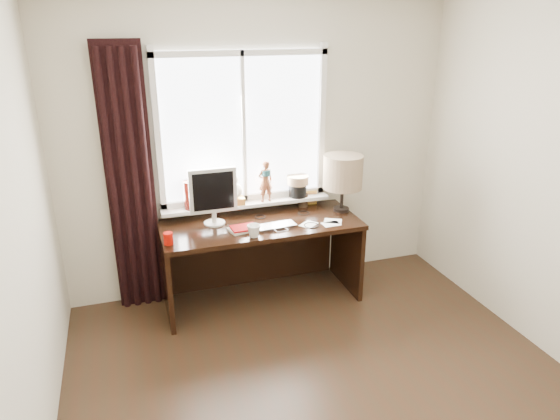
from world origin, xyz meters
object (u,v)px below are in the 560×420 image
object	(u,v)px
laptop	(276,226)
mug	(254,231)
red_cup	(168,239)
table_lamp	(343,173)
monitor	(213,193)
desk	(258,244)

from	to	relation	value
laptop	mug	size ratio (longest dim) A/B	3.07
laptop	mug	world-z (taller)	mug
red_cup	table_lamp	bearing A→B (deg)	8.87
monitor	red_cup	bearing A→B (deg)	-144.69
desk	red_cup	bearing A→B (deg)	-159.76
desk	table_lamp	distance (m)	0.99
desk	table_lamp	world-z (taller)	table_lamp
monitor	table_lamp	xyz separation A→B (m)	(1.16, -0.05, 0.09)
laptop	mug	xyz separation A→B (m)	(-0.23, -0.13, 0.04)
mug	table_lamp	bearing A→B (deg)	19.04
red_cup	monitor	size ratio (longest dim) A/B	0.19
mug	laptop	bearing A→B (deg)	29.26
red_cup	monitor	world-z (taller)	monitor
mug	desk	size ratio (longest dim) A/B	0.06
laptop	desk	size ratio (longest dim) A/B	0.20
laptop	table_lamp	size ratio (longest dim) A/B	0.64
mug	red_cup	size ratio (longest dim) A/B	1.14
desk	monitor	size ratio (longest dim) A/B	3.47
red_cup	table_lamp	world-z (taller)	table_lamp
mug	desk	bearing A→B (deg)	69.78
laptop	red_cup	size ratio (longest dim) A/B	3.49
mug	monitor	xyz separation A→B (m)	(-0.25, 0.36, 0.22)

